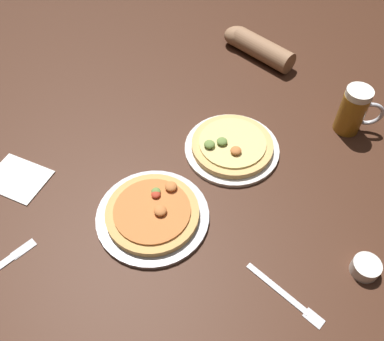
{
  "coord_description": "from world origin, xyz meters",
  "views": [
    {
      "loc": [
        0.22,
        -0.67,
        0.91
      ],
      "look_at": [
        0.0,
        0.0,
        0.02
      ],
      "focal_mm": 39.1,
      "sensor_mm": 36.0,
      "label": 1
    }
  ],
  "objects_px": {
    "beer_mug_dark": "(354,111)",
    "ramekin_sauce": "(366,267)",
    "fork_left": "(286,295)",
    "diner_arm": "(255,46)",
    "pizza_plate_near": "(153,214)",
    "napkin_folded": "(17,178)",
    "pizza_plate_far": "(232,146)"
  },
  "relations": [
    {
      "from": "pizza_plate_near",
      "to": "diner_arm",
      "type": "height_order",
      "value": "diner_arm"
    },
    {
      "from": "beer_mug_dark",
      "to": "napkin_folded",
      "type": "bearing_deg",
      "value": -150.54
    },
    {
      "from": "pizza_plate_far",
      "to": "beer_mug_dark",
      "type": "xyz_separation_m",
      "value": [
        0.31,
        0.19,
        0.06
      ]
    },
    {
      "from": "pizza_plate_near",
      "to": "diner_arm",
      "type": "relative_size",
      "value": 1.06
    },
    {
      "from": "pizza_plate_near",
      "to": "fork_left",
      "type": "xyz_separation_m",
      "value": [
        0.36,
        -0.1,
        -0.01
      ]
    },
    {
      "from": "napkin_folded",
      "to": "diner_arm",
      "type": "distance_m",
      "value": 0.89
    },
    {
      "from": "pizza_plate_near",
      "to": "beer_mug_dark",
      "type": "xyz_separation_m",
      "value": [
        0.44,
        0.47,
        0.06
      ]
    },
    {
      "from": "pizza_plate_far",
      "to": "napkin_folded",
      "type": "xyz_separation_m",
      "value": [
        -0.53,
        -0.28,
        -0.01
      ]
    },
    {
      "from": "ramekin_sauce",
      "to": "fork_left",
      "type": "xyz_separation_m",
      "value": [
        -0.16,
        -0.12,
        -0.01
      ]
    },
    {
      "from": "pizza_plate_far",
      "to": "fork_left",
      "type": "bearing_deg",
      "value": -59.54
    },
    {
      "from": "diner_arm",
      "to": "fork_left",
      "type": "bearing_deg",
      "value": -72.75
    },
    {
      "from": "ramekin_sauce",
      "to": "fork_left",
      "type": "relative_size",
      "value": 0.34
    },
    {
      "from": "beer_mug_dark",
      "to": "ramekin_sauce",
      "type": "xyz_separation_m",
      "value": [
        0.08,
        -0.46,
        -0.06
      ]
    },
    {
      "from": "napkin_folded",
      "to": "diner_arm",
      "type": "height_order",
      "value": "diner_arm"
    },
    {
      "from": "beer_mug_dark",
      "to": "diner_arm",
      "type": "xyz_separation_m",
      "value": [
        -0.35,
        0.27,
        -0.04
      ]
    },
    {
      "from": "pizza_plate_near",
      "to": "diner_arm",
      "type": "xyz_separation_m",
      "value": [
        0.09,
        0.75,
        0.02
      ]
    },
    {
      "from": "pizza_plate_near",
      "to": "napkin_folded",
      "type": "distance_m",
      "value": 0.4
    },
    {
      "from": "pizza_plate_far",
      "to": "ramekin_sauce",
      "type": "relative_size",
      "value": 4.16
    },
    {
      "from": "napkin_folded",
      "to": "fork_left",
      "type": "bearing_deg",
      "value": -7.68
    },
    {
      "from": "ramekin_sauce",
      "to": "beer_mug_dark",
      "type": "bearing_deg",
      "value": 99.62
    },
    {
      "from": "fork_left",
      "to": "diner_arm",
      "type": "relative_size",
      "value": 0.71
    },
    {
      "from": "beer_mug_dark",
      "to": "ramekin_sauce",
      "type": "bearing_deg",
      "value": -80.38
    },
    {
      "from": "fork_left",
      "to": "diner_arm",
      "type": "xyz_separation_m",
      "value": [
        -0.26,
        0.85,
        0.03
      ]
    },
    {
      "from": "beer_mug_dark",
      "to": "diner_arm",
      "type": "height_order",
      "value": "beer_mug_dark"
    },
    {
      "from": "pizza_plate_near",
      "to": "pizza_plate_far",
      "type": "relative_size",
      "value": 1.06
    },
    {
      "from": "beer_mug_dark",
      "to": "pizza_plate_near",
      "type": "bearing_deg",
      "value": -132.98
    },
    {
      "from": "diner_arm",
      "to": "pizza_plate_near",
      "type": "bearing_deg",
      "value": -97.25
    },
    {
      "from": "beer_mug_dark",
      "to": "napkin_folded",
      "type": "distance_m",
      "value": 0.97
    },
    {
      "from": "ramekin_sauce",
      "to": "fork_left",
      "type": "height_order",
      "value": "ramekin_sauce"
    },
    {
      "from": "pizza_plate_far",
      "to": "napkin_folded",
      "type": "height_order",
      "value": "pizza_plate_far"
    },
    {
      "from": "pizza_plate_far",
      "to": "diner_arm",
      "type": "xyz_separation_m",
      "value": [
        -0.04,
        0.46,
        0.02
      ]
    },
    {
      "from": "napkin_folded",
      "to": "diner_arm",
      "type": "xyz_separation_m",
      "value": [
        0.49,
        0.75,
        0.03
      ]
    }
  ]
}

